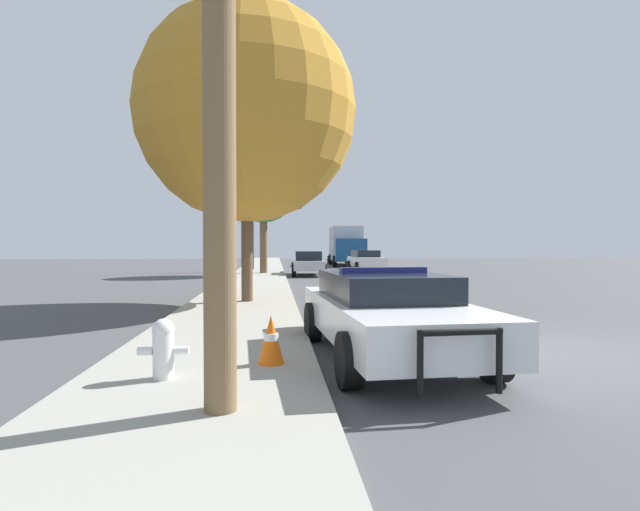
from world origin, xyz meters
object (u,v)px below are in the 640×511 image
police_car (387,311)px  car_background_oncoming (366,260)px  car_background_midblock (308,262)px  traffic_cone (271,339)px  tree_sidewalk_near (247,113)px  fire_hydrant (163,347)px  tree_sidewalk_mid (263,191)px  traffic_light (272,215)px  car_background_distant (340,256)px  box_truck (346,245)px

police_car → car_background_oncoming: size_ratio=1.23×
police_car → car_background_midblock: (0.18, 20.59, 0.02)m
car_background_oncoming → traffic_cone: bearing=73.8°
tree_sidewalk_near → fire_hydrant: bearing=-93.8°
police_car → tree_sidewalk_mid: size_ratio=0.77×
traffic_light → car_background_distant: 13.23m
police_car → traffic_cone: police_car is taller
car_background_distant → box_truck: (0.16, -2.99, 1.03)m
car_background_distant → car_background_midblock: size_ratio=1.04×
tree_sidewalk_near → box_truck: bearing=76.0°
car_background_oncoming → box_truck: (0.15, 9.90, 0.98)m
car_background_distant → tree_sidewalk_mid: size_ratio=0.70×
car_background_midblock → tree_sidewalk_near: (-2.68, -13.78, 4.75)m
car_background_midblock → box_truck: (4.10, 13.33, 0.99)m
traffic_light → car_background_midblock: (2.04, -4.89, -2.93)m
fire_hydrant → tree_sidewalk_mid: (0.72, 22.63, 4.33)m
fire_hydrant → tree_sidewalk_near: tree_sidewalk_near is taller
box_truck → traffic_cone: (-6.05, -34.71, -1.26)m
tree_sidewalk_near → traffic_cone: tree_sidewalk_near is taller
traffic_cone → car_background_oncoming: bearing=76.6°
police_car → car_background_oncoming: 24.37m
police_car → fire_hydrant: size_ratio=7.07×
fire_hydrant → box_truck: (7.33, 35.34, 1.21)m
traffic_light → box_truck: size_ratio=0.63×
traffic_light → car_background_oncoming: (5.99, -1.47, -2.93)m
traffic_light → car_background_oncoming: 6.82m
tree_sidewalk_mid → tree_sidewalk_near: tree_sidewalk_near is taller
tree_sidewalk_near → car_background_midblock: bearing=79.0°
car_background_distant → traffic_cone: (-5.89, -37.69, -0.23)m
car_background_distant → tree_sidewalk_near: size_ratio=0.54×
car_background_midblock → fire_hydrant: bearing=-96.4°
police_car → car_background_distant: (4.12, 36.91, -0.03)m
police_car → tree_sidewalk_mid: (-2.34, 21.21, 4.12)m
tree_sidewalk_mid → box_truck: bearing=62.5°
traffic_light → box_truck: 10.61m
car_background_distant → tree_sidewalk_mid: 17.48m
car_background_oncoming → car_background_midblock: (-3.95, -3.43, -0.01)m
car_background_distant → tree_sidewalk_mid: tree_sidewalk_mid is taller
police_car → traffic_light: bearing=-89.7°
fire_hydrant → car_background_distant: 38.99m
box_truck → traffic_cone: box_truck is taller
police_car → traffic_light: traffic_light is taller
car_background_midblock → tree_sidewalk_mid: 4.86m
fire_hydrant → car_background_distant: bearing=79.4°
police_car → box_truck: bearing=-101.1°
traffic_light → car_background_midblock: traffic_light is taller
car_background_midblock → traffic_cone: car_background_midblock is taller
car_background_oncoming → car_background_midblock: car_background_oncoming is taller
car_background_distant → box_truck: 3.17m
car_background_oncoming → car_background_distant: 12.88m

